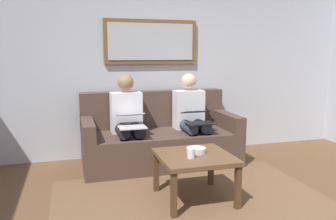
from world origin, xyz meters
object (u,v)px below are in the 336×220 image
couch (159,138)px  cup (191,153)px  laptop_black (198,117)px  laptop_silver (131,120)px  framed_mirror (151,42)px  person_left (191,115)px  coffee_table (195,161)px  bowl (196,150)px  person_right (128,119)px

couch → cup: couch is taller
laptop_black → laptop_silver: bearing=-0.4°
framed_mirror → person_left: bearing=132.1°
person_left → coffee_table: bearing=71.6°
person_left → bowl: bearing=72.4°
person_right → laptop_silver: size_ratio=3.00×
person_right → person_left: bearing=180.0°
framed_mirror → cup: bearing=88.6°
laptop_silver → laptop_black: bearing=179.6°
laptop_black → laptop_silver: 0.83m
laptop_black → person_right: person_right is taller
cup → laptop_black: size_ratio=0.25×
couch → bowl: 1.17m
bowl → person_right: bearing=-66.3°
framed_mirror → laptop_silver: 1.22m
person_left → framed_mirror: bearing=-47.9°
coffee_table → person_right: bearing=-69.0°
couch → person_right: (0.41, 0.07, 0.30)m
couch → framed_mirror: framed_mirror is taller
coffee_table → cup: (0.07, 0.09, 0.10)m
cup → laptop_silver: (0.37, -1.00, 0.14)m
framed_mirror → bowl: 1.89m
coffee_table → laptop_black: size_ratio=1.90×
framed_mirror → coffee_table: (-0.03, 1.61, -1.16)m
couch → laptop_black: size_ratio=5.38×
couch → coffee_table: bearing=91.4°
cup → laptop_black: 1.10m
couch → coffee_table: couch is taller
framed_mirror → bowl: framed_mirror is taller
framed_mirror → person_left: 1.12m
couch → laptop_silver: size_ratio=5.08×
bowl → person_left: size_ratio=0.17×
couch → person_left: size_ratio=1.69×
couch → cup: size_ratio=21.45×
bowl → person_left: (-0.35, -1.09, 0.14)m
couch → person_right: person_right is taller
coffee_table → person_left: (-0.38, -1.15, 0.22)m
coffee_table → laptop_silver: bearing=-64.1°
bowl → person_right: person_right is taller
person_right → laptop_silver: bearing=90.0°
bowl → person_right: 1.20m
framed_mirror → laptop_silver: (0.41, 0.69, -0.92)m
laptop_black → couch: bearing=-37.0°
coffee_table → laptop_black: (-0.38, -0.91, 0.24)m
couch → bowl: (-0.07, 1.16, 0.16)m
framed_mirror → cup: 2.00m
bowl → laptop_silver: size_ratio=0.50×
person_left → person_right: bearing=0.0°
laptop_silver → coffee_table: bearing=115.9°
person_left → laptop_silver: (0.83, 0.24, 0.02)m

